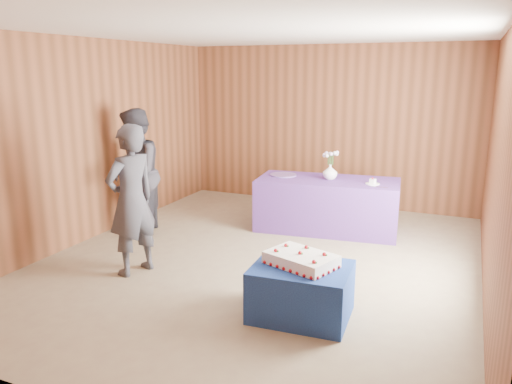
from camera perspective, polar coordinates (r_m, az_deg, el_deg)
The scene contains 13 objects.
ground at distance 6.17m, azimuth 0.44°, elevation -7.88°, with size 6.00×6.00×0.00m, color gray.
room_shell at distance 5.76m, azimuth 0.48°, elevation 9.05°, with size 5.04×6.04×2.72m.
cake_table at distance 4.80m, azimuth 5.18°, elevation -11.26°, with size 0.90×0.70×0.50m, color #1B3E96.
serving_table at distance 7.32m, azimuth 8.14°, elevation -1.45°, with size 2.00×0.90×0.75m, color #533189.
sheet_cake at distance 4.71m, azimuth 5.18°, elevation -7.67°, with size 0.76×0.63×0.15m.
vase at distance 7.23m, azimuth 8.46°, elevation 2.29°, with size 0.21×0.21×0.22m, color white.
flower_spray at distance 7.18m, azimuth 8.53°, elevation 4.32°, with size 0.24×0.23×0.18m.
platter at distance 7.43m, azimuth 3.13°, elevation 1.96°, with size 0.39×0.39×0.02m, color #684993.
plate at distance 7.04m, azimuth 13.17°, elevation 0.92°, with size 0.19×0.19×0.01m, color white.
cake_slice at distance 7.03m, azimuth 13.19°, elevation 1.24°, with size 0.09×0.08×0.09m.
knife at distance 6.89m, azimuth 13.81°, elevation 0.57°, with size 0.26×0.02×0.00m, color #B9B9BE.
guest_left at distance 5.75m, azimuth -14.06°, elevation -0.94°, with size 0.63×0.41×1.71m, color #3B3B46.
guest_right at distance 7.10m, azimuth -13.59°, elevation 2.10°, with size 0.86×0.67×1.78m, color #33313B.
Camera 1 is at (2.22, -5.29, 2.27)m, focal length 35.00 mm.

